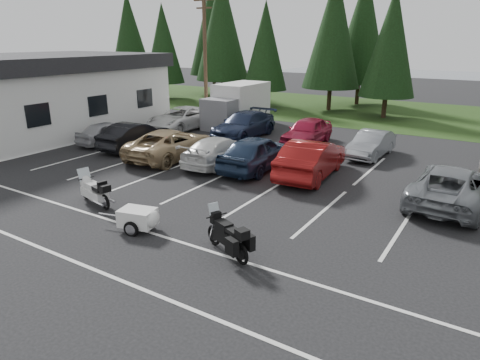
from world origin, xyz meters
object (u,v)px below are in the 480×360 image
object	(u,v)px
car_far_1	(244,125)
cargo_trailer	(138,220)
building	(32,94)
touring_motorcycle	(94,188)
utility_pole	(205,57)
car_near_5	(311,159)
car_far_3	(371,144)
car_far_2	(307,131)
car_near_3	(219,151)
box_truck	(234,106)
car_near_4	(256,153)
car_near_1	(135,136)
car_near_2	(171,144)
adventure_motorcycle	(227,232)
car_near_0	(108,132)
car_near_6	(451,186)
car_far_0	(182,118)

from	to	relation	value
car_far_1	cargo_trailer	xyz separation A→B (m)	(4.30, -13.40, -0.41)
building	touring_motorcycle	size ratio (longest dim) A/B	6.78
utility_pole	car_near_5	distance (m)	13.92
cargo_trailer	car_far_3	bearing A→B (deg)	60.44
car_far_2	car_near_5	bearing A→B (deg)	-65.65
car_near_3	box_truck	bearing A→B (deg)	-63.55
building	car_far_1	distance (m)	13.85
car_far_3	car_near_4	bearing A→B (deg)	-123.64
car_near_5	cargo_trailer	size ratio (longest dim) A/B	3.14
car_near_1	car_far_2	world-z (taller)	car_far_2
car_near_2	car_near_1	bearing A→B (deg)	-12.71
building	utility_pole	xyz separation A→B (m)	(8.00, 8.00, 2.25)
car_near_1	car_far_1	bearing A→B (deg)	-125.41
touring_motorcycle	adventure_motorcycle	world-z (taller)	adventure_motorcycle
car_near_0	building	bearing A→B (deg)	3.17
car_near_5	car_near_6	xyz separation A→B (m)	(5.72, -0.39, -0.10)
cargo_trailer	car_near_0	bearing A→B (deg)	128.70
box_truck	car_far_3	xyz separation A→B (m)	(10.46, -2.98, -0.79)
car_near_3	car_far_1	xyz separation A→B (m)	(-2.17, 5.76, 0.10)
car_near_3	utility_pole	bearing A→B (deg)	-52.42
box_truck	car_far_1	world-z (taller)	box_truck
utility_pole	car_near_1	xyz separation A→B (m)	(0.81, -7.81, -3.96)
box_truck	car_near_0	size ratio (longest dim) A/B	1.44
car_near_0	adventure_motorcycle	bearing A→B (deg)	151.51
car_near_0	car_far_2	distance (m)	11.60
adventure_motorcycle	car_near_4	bearing A→B (deg)	137.57
car_near_5	car_near_6	world-z (taller)	car_near_5
car_near_0	touring_motorcycle	size ratio (longest dim) A/B	1.69
car_near_1	car_near_5	size ratio (longest dim) A/B	0.89
car_near_4	car_far_2	xyz separation A→B (m)	(-0.05, 5.95, -0.05)
car_far_1	cargo_trailer	size ratio (longest dim) A/B	3.34
building	car_near_0	bearing A→B (deg)	2.17
utility_pole	car_near_4	world-z (taller)	utility_pole
car_far_0	adventure_motorcycle	bearing A→B (deg)	-44.77
car_near_3	car_far_0	size ratio (longest dim) A/B	0.88
car_near_2	car_near_5	distance (m)	7.42
car_near_0	car_far_1	size ratio (longest dim) A/B	0.72
car_near_3	car_far_0	bearing A→B (deg)	-41.08
car_near_5	touring_motorcycle	xyz separation A→B (m)	(-5.44, -7.42, -0.19)
cargo_trailer	car_near_4	bearing A→B (deg)	77.63
box_truck	building	bearing A→B (deg)	-139.64
adventure_motorcycle	car_far_0	bearing A→B (deg)	156.71
car_far_0	box_truck	bearing A→B (deg)	51.17
car_near_5	car_far_3	xyz separation A→B (m)	(1.28, 4.85, -0.17)
box_truck	touring_motorcycle	bearing A→B (deg)	-76.20
car_near_4	touring_motorcycle	size ratio (longest dim) A/B	2.09
car_near_5	car_far_0	bearing A→B (deg)	-28.23
car_far_0	cargo_trailer	world-z (taller)	car_far_0
car_far_2	car_near_0	bearing A→B (deg)	-149.91
car_near_6	adventure_motorcycle	world-z (taller)	car_near_6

